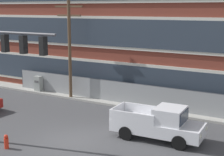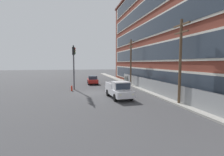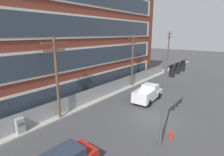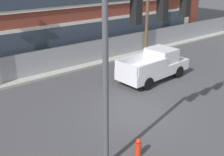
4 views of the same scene
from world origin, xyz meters
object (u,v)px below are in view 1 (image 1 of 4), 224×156
pickup_truck_white (159,124)px  fire_hydrant (6,142)px  electrical_cabinet (38,84)px  traffic_signal_mast (8,62)px  utility_pole_near_corner (70,45)px

pickup_truck_white → fire_hydrant: (-6.50, -5.34, -0.56)m
electrical_cabinet → fire_hydrant: 12.45m
electrical_cabinet → pickup_truck_white: bearing=-19.8°
pickup_truck_white → traffic_signal_mast: bearing=-141.9°
traffic_signal_mast → fire_hydrant: size_ratio=8.27×
traffic_signal_mast → pickup_truck_white: (6.37, 4.99, -3.72)m
electrical_cabinet → fire_hydrant: size_ratio=1.90×
utility_pole_near_corner → electrical_cabinet: bearing=176.7°
electrical_cabinet → traffic_signal_mast: bearing=-53.8°
traffic_signal_mast → utility_pole_near_corner: utility_pole_near_corner is taller
pickup_truck_white → utility_pole_near_corner: (-9.85, 4.67, 3.54)m
electrical_cabinet → fire_hydrant: (7.09, -10.22, -0.36)m
traffic_signal_mast → electrical_cabinet: bearing=126.2°
traffic_signal_mast → utility_pole_near_corner: (-3.48, 9.65, -0.19)m
pickup_truck_white → fire_hydrant: 8.43m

